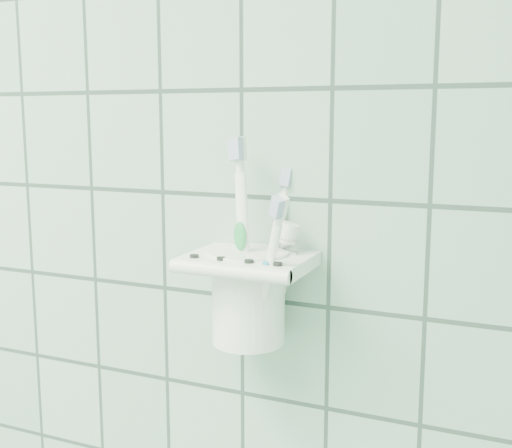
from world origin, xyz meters
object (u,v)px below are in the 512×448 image
holder_bracket (249,263)px  cup (248,293)px  toothbrush_blue (259,251)px  toothbrush_pink (247,239)px  toothpaste_tube (258,268)px  toothbrush_orange (255,254)px

holder_bracket → cup: size_ratio=1.28×
holder_bracket → toothbrush_blue: toothbrush_blue is taller
toothbrush_pink → toothpaste_tube: bearing=92.0°
holder_bracket → toothbrush_orange: (0.01, -0.00, 0.01)m
holder_bracket → toothbrush_blue: bearing=60.8°
toothbrush_blue → toothbrush_orange: toothbrush_blue is taller
toothbrush_pink → toothbrush_blue: bearing=91.8°
cup → toothbrush_blue: size_ratio=0.56×
toothbrush_blue → toothbrush_orange: bearing=-82.9°
toothbrush_orange → holder_bracket: bearing=-154.2°
toothpaste_tube → toothbrush_blue: bearing=67.4°
holder_bracket → toothpaste_tube: bearing=58.9°
toothbrush_pink → toothbrush_blue: 0.03m
holder_bracket → toothbrush_pink: toothbrush_pink is taller
toothbrush_orange → toothpaste_tube: toothbrush_orange is taller
cup → toothbrush_blue: toothbrush_blue is taller
cup → toothbrush_orange: size_ratio=0.57×
holder_bracket → cup: bearing=125.0°
toothbrush_pink → toothbrush_orange: (0.00, 0.01, -0.02)m
holder_bracket → toothbrush_blue: 0.02m
holder_bracket → toothbrush_pink: bearing=-75.7°
holder_bracket → toothpaste_tube: 0.01m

